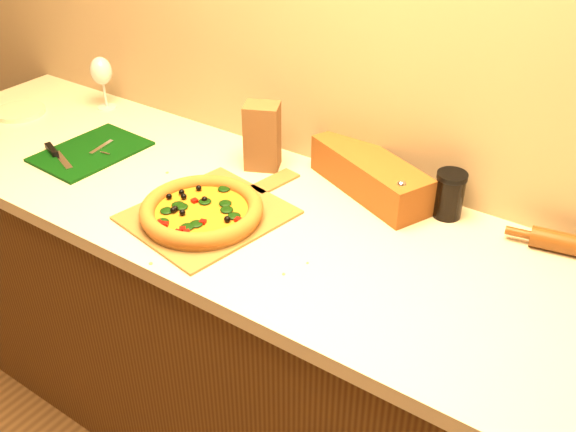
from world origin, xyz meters
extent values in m
plane|color=#9E8460|center=(0.00, 1.75, 1.35)|extent=(4.00, 0.00, 4.00)
cube|color=#45250E|center=(0.00, 1.43, 0.43)|extent=(2.80, 0.65, 0.86)
cube|color=beige|center=(0.00, 1.43, 0.88)|extent=(2.84, 0.68, 0.04)
cube|color=brown|center=(-0.25, 1.33, 0.90)|extent=(0.39, 0.42, 0.01)
cube|color=brown|center=(-0.20, 1.57, 0.90)|extent=(0.08, 0.16, 0.01)
cylinder|color=#C57231|center=(-0.25, 1.31, 0.91)|extent=(0.30, 0.30, 0.01)
cylinder|color=orange|center=(-0.25, 1.31, 0.93)|extent=(0.25, 0.25, 0.01)
torus|color=brown|center=(-0.25, 1.31, 0.93)|extent=(0.31, 0.31, 0.04)
ellipsoid|color=black|center=(-0.20, 1.34, 0.93)|extent=(0.03, 0.03, 0.01)
sphere|color=black|center=(-0.29, 1.29, 0.94)|extent=(0.02, 0.02, 0.02)
cube|color=#920905|center=(-0.23, 1.27, 0.93)|extent=(0.02, 0.02, 0.01)
cube|color=#053307|center=(-0.77, 1.40, 0.90)|extent=(0.24, 0.33, 0.01)
cube|color=silver|center=(-0.75, 1.43, 0.91)|extent=(0.03, 0.10, 0.01)
cylinder|color=silver|center=(-0.71, 1.41, 0.91)|extent=(0.04, 0.01, 0.01)
cube|color=silver|center=(-0.79, 1.31, 0.91)|extent=(0.12, 0.06, 0.00)
cube|color=black|center=(-0.86, 1.33, 0.92)|extent=(0.08, 0.05, 0.01)
cylinder|color=black|center=(0.16, 1.60, 0.94)|extent=(0.06, 0.06, 0.08)
sphere|color=silver|center=(0.16, 1.60, 1.00)|extent=(0.03, 0.03, 0.03)
cylinder|color=#5B280F|center=(0.44, 1.67, 0.93)|extent=(0.06, 0.03, 0.02)
cube|color=brown|center=(0.03, 1.68, 0.95)|extent=(0.40, 0.26, 0.10)
cylinder|color=silver|center=(-0.99, 1.66, 0.90)|extent=(0.06, 0.06, 0.00)
cylinder|color=silver|center=(-0.99, 1.66, 0.94)|extent=(0.01, 0.01, 0.08)
ellipsoid|color=silver|center=(-0.99, 1.66, 1.03)|extent=(0.07, 0.07, 0.09)
cube|color=brown|center=(-0.29, 1.63, 1.00)|extent=(0.12, 0.11, 0.19)
cylinder|color=black|center=(0.26, 1.68, 0.95)|extent=(0.07, 0.07, 0.11)
cylinder|color=black|center=(0.26, 1.68, 1.02)|extent=(0.08, 0.08, 0.01)
cylinder|color=beige|center=(-1.19, 1.46, 0.91)|extent=(0.22, 0.22, 0.02)
camera|label=1|loc=(0.70, 0.31, 1.80)|focal=40.00mm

